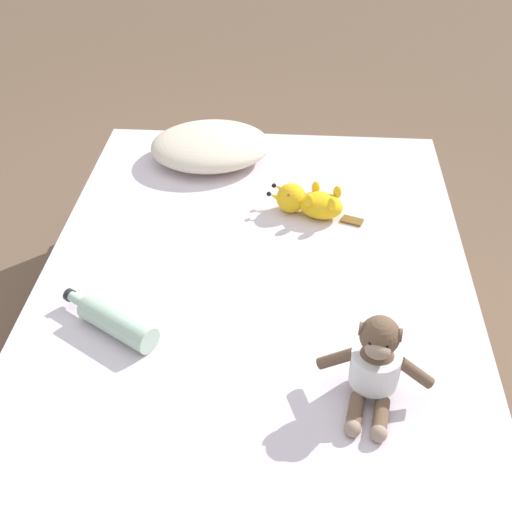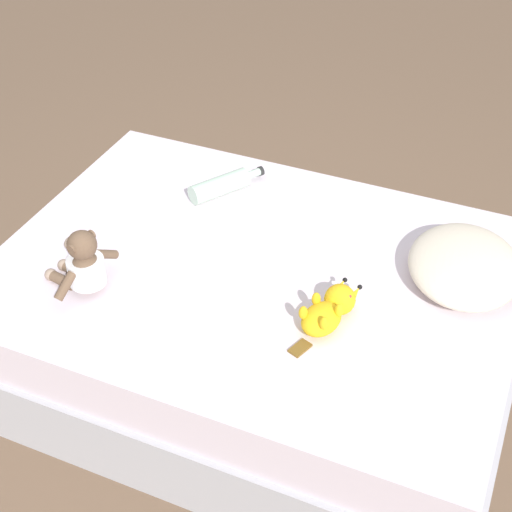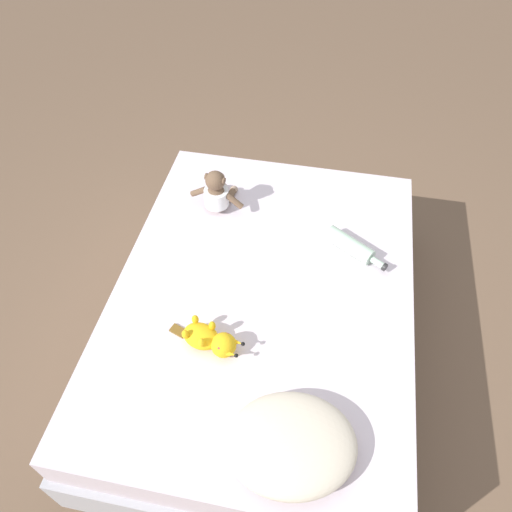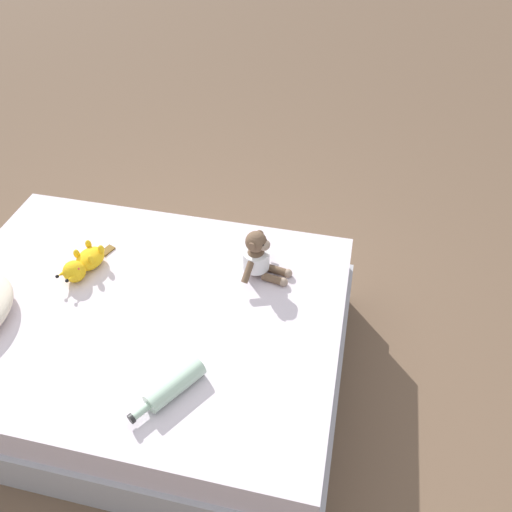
% 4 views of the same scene
% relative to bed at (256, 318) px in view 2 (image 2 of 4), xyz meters
% --- Properties ---
extents(ground_plane, '(16.00, 16.00, 0.00)m').
position_rel_bed_xyz_m(ground_plane, '(0.00, 0.00, -0.23)').
color(ground_plane, brown).
extents(bed, '(1.33, 1.81, 0.46)m').
position_rel_bed_xyz_m(bed, '(0.00, 0.00, 0.00)').
color(bed, '#B2B2B7').
rests_on(bed, ground_plane).
extents(pillow, '(0.51, 0.45, 0.12)m').
position_rel_bed_xyz_m(pillow, '(-0.22, 0.66, 0.29)').
color(pillow, beige).
rests_on(pillow, bed).
extents(plush_monkey, '(0.29, 0.24, 0.24)m').
position_rel_bed_xyz_m(plush_monkey, '(0.32, -0.47, 0.33)').
color(plush_monkey, brown).
rests_on(plush_monkey, bed).
extents(plush_yellow_creature, '(0.33, 0.16, 0.10)m').
position_rel_bed_xyz_m(plush_yellow_creature, '(0.15, 0.31, 0.28)').
color(plush_yellow_creature, yellow).
rests_on(plush_yellow_creature, bed).
extents(glass_bottle, '(0.30, 0.22, 0.08)m').
position_rel_bed_xyz_m(glass_bottle, '(-0.36, -0.30, 0.27)').
color(glass_bottle, '#B2D1B7').
rests_on(glass_bottle, bed).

